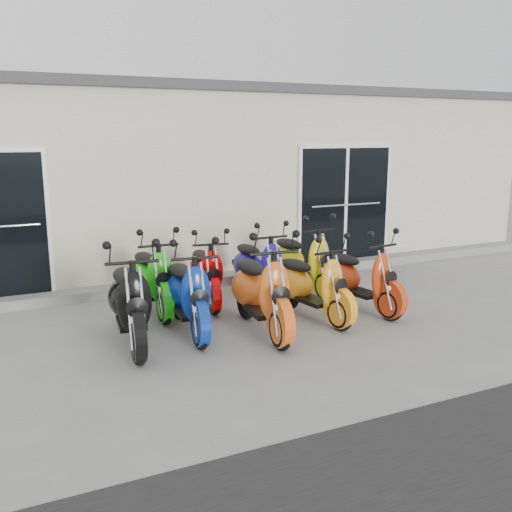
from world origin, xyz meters
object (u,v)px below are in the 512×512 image
(scooter_back_blue, at_px, (259,258))
(scooter_front_blue, at_px, (188,283))
(scooter_front_red, at_px, (361,268))
(scooter_back_yellow, at_px, (303,252))
(scooter_front_black, at_px, (129,290))
(scooter_back_red, at_px, (206,265))
(scooter_back_green, at_px, (152,268))
(scooter_front_orange_a, at_px, (261,280))
(scooter_front_orange_b, at_px, (312,275))

(scooter_back_blue, bearing_deg, scooter_front_blue, -146.70)
(scooter_front_red, relative_size, scooter_back_yellow, 0.94)
(scooter_front_blue, relative_size, scooter_front_red, 1.06)
(scooter_back_yellow, bearing_deg, scooter_front_black, -164.86)
(scooter_front_blue, bearing_deg, scooter_back_red, 64.78)
(scooter_front_red, xyz_separation_m, scooter_back_yellow, (-0.28, 1.18, 0.04))
(scooter_front_blue, relative_size, scooter_back_green, 1.02)
(scooter_front_orange_a, relative_size, scooter_back_red, 1.16)
(scooter_front_black, relative_size, scooter_front_orange_a, 0.98)
(scooter_front_orange_a, bearing_deg, scooter_back_red, 102.26)
(scooter_front_black, bearing_deg, scooter_front_orange_a, -3.99)
(scooter_front_blue, relative_size, scooter_front_orange_b, 1.05)
(scooter_front_red, height_order, scooter_back_blue, scooter_back_blue)
(scooter_back_green, relative_size, scooter_back_blue, 1.03)
(scooter_back_green, xyz_separation_m, scooter_back_yellow, (2.44, -0.02, 0.02))
(scooter_front_blue, distance_m, scooter_back_blue, 1.86)
(scooter_back_green, height_order, scooter_back_yellow, scooter_back_yellow)
(scooter_front_orange_a, bearing_deg, scooter_front_red, 13.32)
(scooter_front_black, height_order, scooter_back_red, scooter_front_black)
(scooter_front_orange_a, distance_m, scooter_back_yellow, 2.01)
(scooter_front_orange_b, height_order, scooter_back_blue, scooter_back_blue)
(scooter_front_orange_a, xyz_separation_m, scooter_back_blue, (0.67, 1.47, -0.07))
(scooter_front_black, relative_size, scooter_back_green, 1.07)
(scooter_back_blue, relative_size, scooter_back_yellow, 0.95)
(scooter_front_blue, bearing_deg, scooter_front_orange_a, -19.62)
(scooter_front_black, distance_m, scooter_back_red, 1.87)
(scooter_back_yellow, bearing_deg, scooter_front_orange_b, -119.83)
(scooter_back_green, bearing_deg, scooter_back_red, 4.25)
(scooter_front_orange_b, bearing_deg, scooter_front_orange_a, -175.49)
(scooter_back_blue, bearing_deg, scooter_back_green, 178.80)
(scooter_front_blue, height_order, scooter_back_blue, scooter_front_blue)
(scooter_front_blue, relative_size, scooter_back_yellow, 0.99)
(scooter_front_red, distance_m, scooter_back_red, 2.27)
(scooter_front_blue, xyz_separation_m, scooter_front_red, (2.55, -0.15, -0.04))
(scooter_front_orange_b, bearing_deg, scooter_back_yellow, 57.14)
(scooter_front_black, relative_size, scooter_front_blue, 1.05)
(scooter_back_red, bearing_deg, scooter_front_black, -130.60)
(scooter_front_blue, xyz_separation_m, scooter_back_red, (0.66, 1.10, -0.05))
(scooter_back_blue, bearing_deg, scooter_front_orange_b, -83.11)
(scooter_front_black, xyz_separation_m, scooter_back_yellow, (3.03, 1.13, -0.03))
(scooter_front_red, distance_m, scooter_back_green, 2.98)
(scooter_back_red, xyz_separation_m, scooter_back_blue, (0.86, -0.03, 0.02))
(scooter_back_red, bearing_deg, scooter_front_orange_a, -74.05)
(scooter_back_red, distance_m, scooter_back_yellow, 1.61)
(scooter_front_orange_b, distance_m, scooter_front_red, 0.84)
(scooter_front_orange_b, bearing_deg, scooter_front_black, 169.59)
(scooter_front_blue, xyz_separation_m, scooter_front_orange_b, (1.71, -0.20, -0.03))
(scooter_front_black, xyz_separation_m, scooter_front_red, (3.31, -0.04, -0.07))
(scooter_front_orange_b, relative_size, scooter_back_blue, 0.99)
(scooter_front_black, bearing_deg, scooter_back_red, 46.61)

